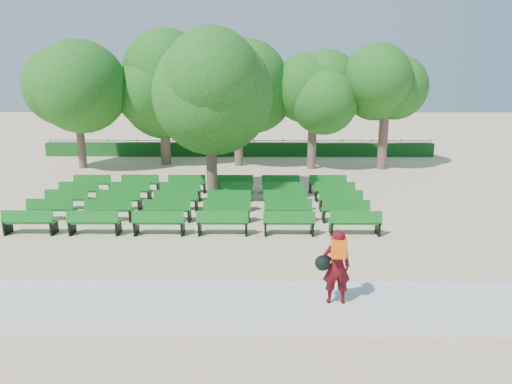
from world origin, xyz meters
TOP-DOWN VIEW (x-y plane):
  - ground at (0.00, 0.00)m, footprint 120.00×120.00m
  - paving at (0.00, -7.40)m, footprint 30.00×2.20m
  - curb at (0.00, -6.25)m, footprint 30.00×0.12m
  - hedge at (0.00, 14.00)m, footprint 26.00×0.70m
  - fence at (0.00, 14.40)m, footprint 26.00×0.10m
  - tree_line at (0.00, 10.00)m, footprint 21.80×6.80m
  - bench_array at (-0.81, 0.56)m, footprint 1.70×0.61m
  - tree_among at (-0.56, 1.69)m, footprint 4.70×4.70m
  - person at (3.08, -7.22)m, footprint 0.80×0.48m

SIDE VIEW (x-z plane):
  - ground at x=0.00m, z-range 0.00..0.00m
  - fence at x=0.00m, z-range -0.51..0.51m
  - tree_line at x=0.00m, z-range -3.52..3.52m
  - paving at x=0.00m, z-range 0.00..0.06m
  - curb at x=0.00m, z-range 0.00..0.10m
  - bench_array at x=-0.81m, z-range -0.44..0.61m
  - hedge at x=0.00m, z-range 0.00..0.90m
  - person at x=3.08m, z-range 0.09..1.78m
  - tree_among at x=-0.56m, z-range 1.07..7.48m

